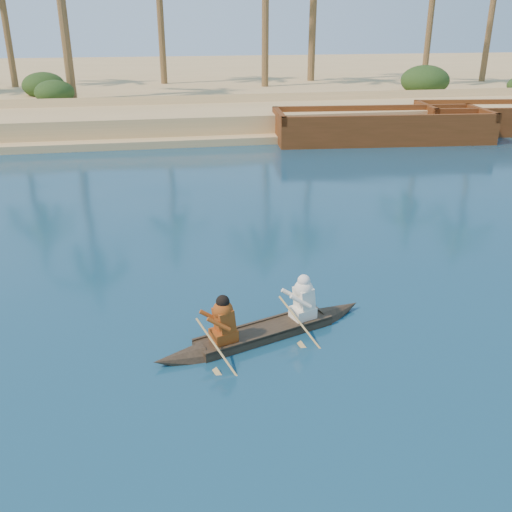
{
  "coord_description": "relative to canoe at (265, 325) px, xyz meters",
  "views": [
    {
      "loc": [
        -5.3,
        -6.54,
        6.04
      ],
      "look_at": [
        -3.03,
        5.54,
        0.88
      ],
      "focal_mm": 40.0,
      "sensor_mm": 36.0,
      "label": 1
    }
  ],
  "objects": [
    {
      "name": "sandy_embankment",
      "position": [
        3.26,
        43.48,
        0.27
      ],
      "size": [
        150.0,
        51.0,
        1.5
      ],
      "color": "tan",
      "rests_on": "ground"
    },
    {
      "name": "ground",
      "position": [
        3.26,
        -3.4,
        -0.26
      ],
      "size": [
        160.0,
        160.0,
        0.0
      ],
      "primitive_type": "plane",
      "color": "#0B2B47",
      "rests_on": "ground"
    },
    {
      "name": "barge_mid",
      "position": [
        10.03,
        18.6,
        0.39
      ],
      "size": [
        11.41,
        4.68,
        1.85
      ],
      "rotation": [
        0.0,
        0.0,
        -0.09
      ],
      "color": "#623015",
      "rests_on": "ground"
    },
    {
      "name": "canoe",
      "position": [
        0.0,
        0.0,
        0.0
      ],
      "size": [
        4.77,
        2.2,
        1.33
      ],
      "rotation": [
        0.0,
        0.0,
        0.34
      ],
      "color": "#3C2F21",
      "rests_on": "ground"
    },
    {
      "name": "shrub_cluster",
      "position": [
        3.26,
        28.1,
        0.94
      ],
      "size": [
        100.0,
        6.0,
        2.4
      ],
      "primitive_type": null,
      "color": "#1B3312",
      "rests_on": "ground"
    }
  ]
}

